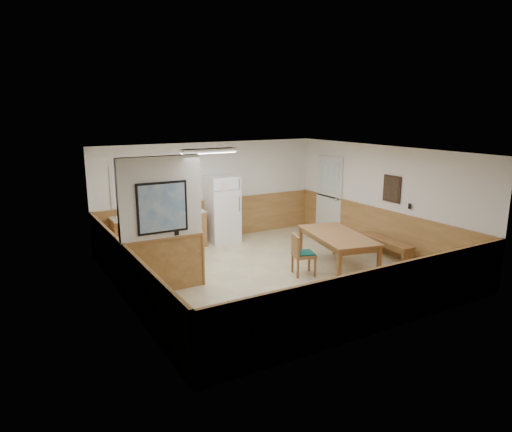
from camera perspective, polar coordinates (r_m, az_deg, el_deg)
ground at (r=9.49m, az=2.10°, el=-7.12°), size 6.00×6.00×0.00m
ceiling at (r=8.94m, az=2.23°, el=8.10°), size 6.00×6.00×0.02m
back_wall at (r=11.73m, az=-5.69°, el=3.07°), size 6.00×0.02×2.50m
right_wall at (r=11.00m, az=15.51°, el=1.99°), size 0.02×6.00×2.50m
left_wall at (r=7.99m, az=-16.37°, el=-2.15°), size 0.02×6.00×2.50m
wainscot_back at (r=11.86m, az=-5.57°, el=-0.51°), size 6.00×0.04×1.00m
wainscot_right at (r=11.15m, az=15.20°, el=-1.80°), size 0.04×6.00×1.00m
wainscot_left at (r=8.21m, az=-15.90°, el=-7.19°), size 0.04×6.00×1.00m
partition_wall at (r=8.37m, az=-11.71°, el=-1.32°), size 1.50×0.20×2.50m
kitchen_counter at (r=11.17m, az=-10.56°, el=-1.74°), size 2.20×0.61×1.00m
exterior_door at (r=12.39m, az=9.09°, el=2.58°), size 0.07×1.02×2.15m
kitchen_window at (r=10.97m, az=-15.72°, el=3.54°), size 0.80×0.04×1.00m
wall_painting at (r=10.72m, az=16.62°, el=3.27°), size 0.04×0.50×0.60m
fluorescent_fixture at (r=9.71m, az=-5.97°, el=8.11°), size 1.20×0.30×0.09m
refrigerator at (r=11.54m, az=-4.23°, el=0.86°), size 0.76×0.73×1.68m
dining_table at (r=9.70m, az=10.13°, el=-2.76°), size 1.38×2.14×0.75m
dining_bench at (r=10.67m, az=15.87°, el=-3.39°), size 0.44×1.52×0.45m
dining_chair at (r=9.25m, az=5.51°, el=-4.46°), size 0.67×0.54×0.85m
fire_extinguisher at (r=11.25m, az=-7.74°, el=1.93°), size 0.13×0.13×0.50m
soap_bottle at (r=10.76m, az=-16.28°, el=0.46°), size 0.09×0.09×0.24m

